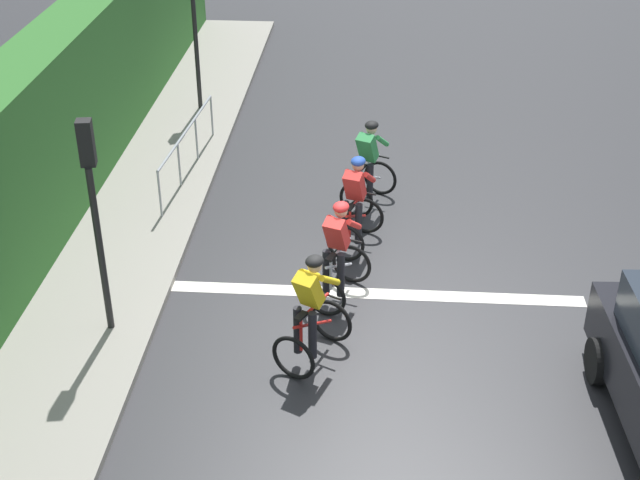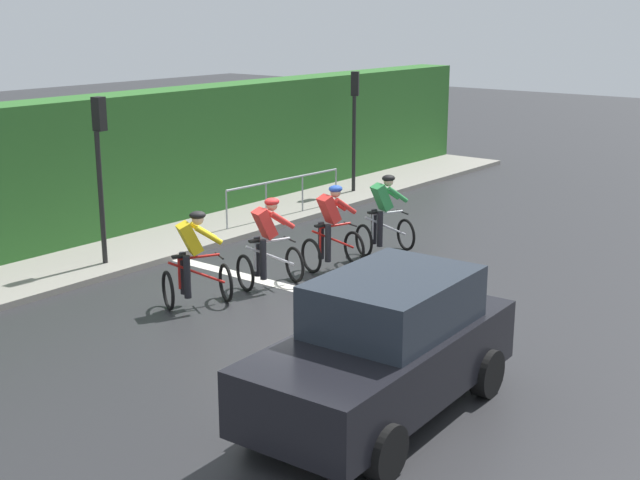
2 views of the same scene
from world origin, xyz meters
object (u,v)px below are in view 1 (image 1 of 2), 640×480
(cyclist_fourth, at_px, (311,313))
(cyclist_mid, at_px, (338,255))
(cyclist_second, at_px, (355,206))
(pedestrian_railing_kerbside, at_px, (187,140))
(cyclist_lead, at_px, (368,167))
(traffic_light_near_crossing, at_px, (94,198))
(traffic_light_far_junction, at_px, (193,17))

(cyclist_fourth, bearing_deg, cyclist_mid, 79.52)
(cyclist_second, bearing_deg, pedestrian_railing_kerbside, 143.21)
(cyclist_lead, distance_m, pedestrian_railing_kerbside, 3.68)
(cyclist_lead, distance_m, traffic_light_near_crossing, 5.78)
(cyclist_fourth, distance_m, traffic_light_far_junction, 9.79)
(cyclist_mid, bearing_deg, traffic_light_near_crossing, -161.97)
(cyclist_lead, bearing_deg, pedestrian_railing_kerbside, 164.61)
(cyclist_fourth, distance_m, traffic_light_near_crossing, 3.36)
(traffic_light_near_crossing, distance_m, traffic_light_far_junction, 8.62)
(cyclist_second, distance_m, traffic_light_near_crossing, 4.64)
(cyclist_mid, distance_m, traffic_light_near_crossing, 3.74)
(cyclist_second, bearing_deg, cyclist_mid, -97.39)
(cyclist_lead, relative_size, cyclist_mid, 1.00)
(cyclist_mid, relative_size, traffic_light_far_junction, 0.50)
(cyclist_second, distance_m, cyclist_fourth, 3.21)
(cyclist_mid, height_order, traffic_light_far_junction, traffic_light_far_junction)
(cyclist_second, bearing_deg, traffic_light_far_junction, 122.63)
(pedestrian_railing_kerbside, bearing_deg, cyclist_fourth, -63.26)
(cyclist_second, xyz_separation_m, cyclist_mid, (-0.21, -1.61, 0.00))
(cyclist_second, bearing_deg, traffic_light_near_crossing, -142.51)
(cyclist_lead, relative_size, traffic_light_far_junction, 0.50)
(cyclist_mid, relative_size, pedestrian_railing_kerbside, 0.45)
(cyclist_lead, bearing_deg, cyclist_second, -96.78)
(cyclist_second, distance_m, cyclist_mid, 1.63)
(cyclist_fourth, xyz_separation_m, pedestrian_railing_kerbside, (-2.86, 5.68, -0.00))
(cyclist_second, relative_size, cyclist_mid, 1.00)
(cyclist_mid, height_order, cyclist_fourth, same)
(cyclist_second, xyz_separation_m, pedestrian_railing_kerbside, (-3.36, 2.51, -0.00))
(cyclist_fourth, xyz_separation_m, traffic_light_near_crossing, (-3.00, 0.49, 1.43))
(cyclist_mid, relative_size, cyclist_fourth, 1.00)
(cyclist_mid, bearing_deg, pedestrian_railing_kerbside, 127.37)
(cyclist_lead, bearing_deg, traffic_light_near_crossing, -131.09)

